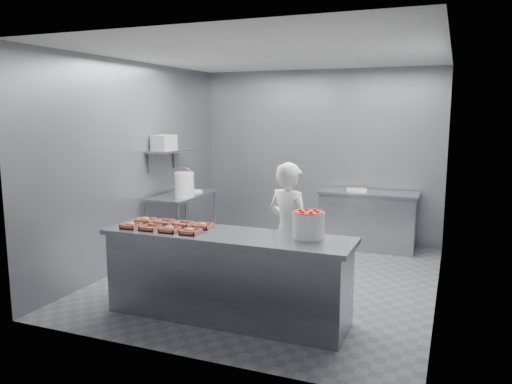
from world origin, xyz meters
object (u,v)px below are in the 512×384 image
(service_counter, at_px, (227,276))
(glaze_bucket, at_px, (184,184))
(strawberry_tub, at_px, (308,224))
(tray_7, at_px, (203,226))
(prep_table, at_px, (182,214))
(tray_6, at_px, (184,224))
(tray_5, at_px, (165,222))
(appliance, at_px, (164,143))
(tray_2, at_px, (170,229))
(tray_3, at_px, (190,231))
(tray_0, at_px, (131,225))
(tray_1, at_px, (150,227))
(worker, at_px, (289,231))
(tray_4, at_px, (146,220))
(back_counter, at_px, (368,220))

(service_counter, distance_m, glaze_bucket, 2.42)
(strawberry_tub, height_order, glaze_bucket, glaze_bucket)
(tray_7, bearing_deg, prep_table, 125.94)
(service_counter, relative_size, tray_6, 13.88)
(tray_5, relative_size, appliance, 0.63)
(strawberry_tub, distance_m, appliance, 3.16)
(service_counter, bearing_deg, tray_2, -166.62)
(tray_3, distance_m, appliance, 2.53)
(glaze_bucket, bearing_deg, tray_0, -76.72)
(tray_0, bearing_deg, tray_1, 0.00)
(tray_1, xyz_separation_m, worker, (1.22, 0.93, -0.14))
(tray_2, relative_size, tray_5, 1.00)
(tray_3, xyz_separation_m, tray_7, (0.00, 0.27, 0.00))
(tray_3, bearing_deg, tray_2, 180.00)
(tray_2, height_order, tray_4, same)
(service_counter, height_order, tray_6, tray_6)
(tray_6, bearing_deg, appliance, 127.50)
(prep_table, xyz_separation_m, glaze_bucket, (0.14, -0.16, 0.49))
(tray_5, distance_m, tray_7, 0.48)
(service_counter, distance_m, tray_1, 0.95)
(worker, relative_size, appliance, 5.28)
(strawberry_tub, xyz_separation_m, glaze_bucket, (-2.33, 1.64, 0.05))
(tray_2, height_order, worker, worker)
(appliance, bearing_deg, tray_3, -44.82)
(service_counter, bearing_deg, tray_5, 170.43)
(tray_4, xyz_separation_m, strawberry_tub, (1.87, 0.01, 0.12))
(tray_2, relative_size, glaze_bucket, 0.44)
(tray_5, bearing_deg, tray_2, -49.13)
(tray_5, relative_size, strawberry_tub, 0.60)
(tray_3, xyz_separation_m, appliance, (-1.48, 1.90, 0.75))
(tray_3, bearing_deg, tray_1, 180.00)
(prep_table, height_order, tray_0, tray_0)
(tray_2, xyz_separation_m, appliance, (-1.24, 1.90, 0.75))
(tray_5, bearing_deg, tray_4, -180.00)
(back_counter, distance_m, tray_1, 3.82)
(back_counter, relative_size, glaze_bucket, 3.49)
(service_counter, distance_m, appliance, 2.81)
(tray_7, bearing_deg, appliance, 132.39)
(tray_2, distance_m, tray_3, 0.24)
(appliance, bearing_deg, glaze_bucket, 11.78)
(tray_2, relative_size, appliance, 0.63)
(glaze_bucket, distance_m, appliance, 0.67)
(prep_table, relative_size, tray_3, 6.40)
(back_counter, bearing_deg, service_counter, -105.48)
(tray_1, bearing_deg, back_counter, 63.18)
(strawberry_tub, bearing_deg, tray_7, -179.35)
(tray_5, relative_size, tray_7, 1.00)
(tray_0, xyz_separation_m, tray_7, (0.72, 0.27, 0.00))
(tray_4, height_order, tray_7, same)
(tray_3, distance_m, tray_6, 0.36)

